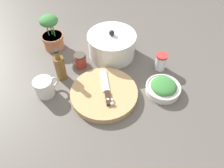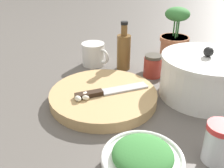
{
  "view_description": "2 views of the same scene",
  "coord_description": "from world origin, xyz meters",
  "px_view_note": "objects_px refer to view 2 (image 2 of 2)",
  "views": [
    {
      "loc": [
        0.02,
        -0.66,
        0.79
      ],
      "look_at": [
        0.02,
        -0.01,
        0.06
      ],
      "focal_mm": 35.0,
      "sensor_mm": 36.0,
      "label": 1
    },
    {
      "loc": [
        0.6,
        -0.14,
        0.38
      ],
      "look_at": [
        0.02,
        -0.01,
        0.07
      ],
      "focal_mm": 40.0,
      "sensor_mm": 36.0,
      "label": 2
    }
  ],
  "objects_px": {
    "chef_knife": "(108,91)",
    "oil_bottle": "(124,51)",
    "honey_jar": "(153,66)",
    "potted_herb": "(175,36)",
    "herb_bowl": "(143,159)",
    "garlic_cloves": "(83,97)",
    "stock_pot": "(204,77)",
    "coffee_mug": "(94,54)",
    "cutting_board": "(103,96)",
    "spice_jar": "(218,143)"
  },
  "relations": [
    {
      "from": "chef_knife",
      "to": "spice_jar",
      "type": "xyz_separation_m",
      "value": [
        0.27,
        0.17,
        0.01
      ]
    },
    {
      "from": "potted_herb",
      "to": "honey_jar",
      "type": "bearing_deg",
      "value": -43.2
    },
    {
      "from": "coffee_mug",
      "to": "stock_pot",
      "type": "bearing_deg",
      "value": 42.33
    },
    {
      "from": "coffee_mug",
      "to": "garlic_cloves",
      "type": "bearing_deg",
      "value": -14.44
    },
    {
      "from": "honey_jar",
      "to": "stock_pot",
      "type": "height_order",
      "value": "stock_pot"
    },
    {
      "from": "cutting_board",
      "to": "herb_bowl",
      "type": "bearing_deg",
      "value": 5.59
    },
    {
      "from": "herb_bowl",
      "to": "spice_jar",
      "type": "relative_size",
      "value": 1.81
    },
    {
      "from": "stock_pot",
      "to": "oil_bottle",
      "type": "bearing_deg",
      "value": -144.38
    },
    {
      "from": "garlic_cloves",
      "to": "honey_jar",
      "type": "distance_m",
      "value": 0.3
    },
    {
      "from": "oil_bottle",
      "to": "chef_knife",
      "type": "bearing_deg",
      "value": -25.53
    },
    {
      "from": "spice_jar",
      "to": "potted_herb",
      "type": "distance_m",
      "value": 0.6
    },
    {
      "from": "oil_bottle",
      "to": "spice_jar",
      "type": "bearing_deg",
      "value": 7.49
    },
    {
      "from": "chef_knife",
      "to": "herb_bowl",
      "type": "xyz_separation_m",
      "value": [
        0.27,
        0.02,
        -0.01
      ]
    },
    {
      "from": "herb_bowl",
      "to": "oil_bottle",
      "type": "distance_m",
      "value": 0.5
    },
    {
      "from": "honey_jar",
      "to": "spice_jar",
      "type": "bearing_deg",
      "value": -2.3
    },
    {
      "from": "cutting_board",
      "to": "coffee_mug",
      "type": "distance_m",
      "value": 0.27
    },
    {
      "from": "garlic_cloves",
      "to": "coffee_mug",
      "type": "relative_size",
      "value": 0.45
    },
    {
      "from": "chef_knife",
      "to": "herb_bowl",
      "type": "distance_m",
      "value": 0.27
    },
    {
      "from": "cutting_board",
      "to": "potted_herb",
      "type": "relative_size",
      "value": 1.54
    },
    {
      "from": "garlic_cloves",
      "to": "potted_herb",
      "type": "xyz_separation_m",
      "value": [
        -0.32,
        0.41,
        0.05
      ]
    },
    {
      "from": "stock_pot",
      "to": "cutting_board",
      "type": "bearing_deg",
      "value": -96.8
    },
    {
      "from": "stock_pot",
      "to": "spice_jar",
      "type": "bearing_deg",
      "value": -24.18
    },
    {
      "from": "chef_knife",
      "to": "coffee_mug",
      "type": "height_order",
      "value": "coffee_mug"
    },
    {
      "from": "oil_bottle",
      "to": "stock_pot",
      "type": "relative_size",
      "value": 0.69
    },
    {
      "from": "cutting_board",
      "to": "potted_herb",
      "type": "distance_m",
      "value": 0.46
    },
    {
      "from": "stock_pot",
      "to": "honey_jar",
      "type": "bearing_deg",
      "value": -149.45
    },
    {
      "from": "garlic_cloves",
      "to": "herb_bowl",
      "type": "height_order",
      "value": "herb_bowl"
    },
    {
      "from": "honey_jar",
      "to": "potted_herb",
      "type": "height_order",
      "value": "potted_herb"
    },
    {
      "from": "garlic_cloves",
      "to": "spice_jar",
      "type": "bearing_deg",
      "value": 43.79
    },
    {
      "from": "herb_bowl",
      "to": "stock_pot",
      "type": "relative_size",
      "value": 0.64
    },
    {
      "from": "chef_knife",
      "to": "oil_bottle",
      "type": "relative_size",
      "value": 1.24
    },
    {
      "from": "herb_bowl",
      "to": "garlic_cloves",
      "type": "bearing_deg",
      "value": -160.04
    },
    {
      "from": "coffee_mug",
      "to": "potted_herb",
      "type": "relative_size",
      "value": 0.53
    },
    {
      "from": "coffee_mug",
      "to": "honey_jar",
      "type": "bearing_deg",
      "value": 51.76
    },
    {
      "from": "cutting_board",
      "to": "potted_herb",
      "type": "xyz_separation_m",
      "value": [
        -0.29,
        0.35,
        0.07
      ]
    },
    {
      "from": "coffee_mug",
      "to": "potted_herb",
      "type": "bearing_deg",
      "value": 93.2
    },
    {
      "from": "spice_jar",
      "to": "oil_bottle",
      "type": "height_order",
      "value": "oil_bottle"
    },
    {
      "from": "chef_knife",
      "to": "potted_herb",
      "type": "relative_size",
      "value": 1.09
    },
    {
      "from": "coffee_mug",
      "to": "potted_herb",
      "type": "height_order",
      "value": "potted_herb"
    },
    {
      "from": "herb_bowl",
      "to": "potted_herb",
      "type": "xyz_separation_m",
      "value": [
        -0.56,
        0.32,
        0.06
      ]
    },
    {
      "from": "stock_pot",
      "to": "garlic_cloves",
      "type": "bearing_deg",
      "value": -90.95
    },
    {
      "from": "oil_bottle",
      "to": "honey_jar",
      "type": "bearing_deg",
      "value": 43.65
    },
    {
      "from": "cutting_board",
      "to": "stock_pot",
      "type": "relative_size",
      "value": 1.21
    },
    {
      "from": "honey_jar",
      "to": "oil_bottle",
      "type": "height_order",
      "value": "oil_bottle"
    },
    {
      "from": "honey_jar",
      "to": "cutting_board",
      "type": "bearing_deg",
      "value": -57.5
    },
    {
      "from": "herb_bowl",
      "to": "potted_herb",
      "type": "height_order",
      "value": "potted_herb"
    },
    {
      "from": "cutting_board",
      "to": "spice_jar",
      "type": "xyz_separation_m",
      "value": [
        0.28,
        0.18,
        0.03
      ]
    },
    {
      "from": "oil_bottle",
      "to": "stock_pot",
      "type": "bearing_deg",
      "value": 35.62
    },
    {
      "from": "cutting_board",
      "to": "chef_knife",
      "type": "distance_m",
      "value": 0.02
    },
    {
      "from": "chef_knife",
      "to": "honey_jar",
      "type": "relative_size",
      "value": 2.82
    }
  ]
}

